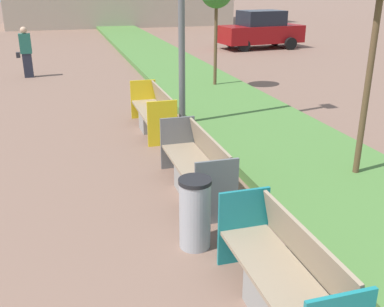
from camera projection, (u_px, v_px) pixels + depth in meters
name	position (u px, v px, depth m)	size (l,w,h in m)	color
planter_grass_strip	(216.00, 97.00, 12.81)	(2.80, 120.00, 0.18)	#4C7A38
bench_teal_frame	(283.00, 282.00, 4.45)	(0.65, 1.94, 0.94)	gray
bench_grey_frame	(197.00, 170.00, 7.10)	(0.65, 2.15, 0.94)	gray
bench_yellow_frame	(154.00, 114.00, 10.10)	(0.65, 2.17, 0.94)	gray
litter_bin	(195.00, 213.00, 5.56)	(0.41, 0.41, 0.93)	#9EA0A5
pedestrian_walking	(26.00, 52.00, 15.65)	(0.53, 0.24, 1.74)	#232633
parked_car_distant	(261.00, 30.00, 22.69)	(4.36, 2.19, 1.86)	maroon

